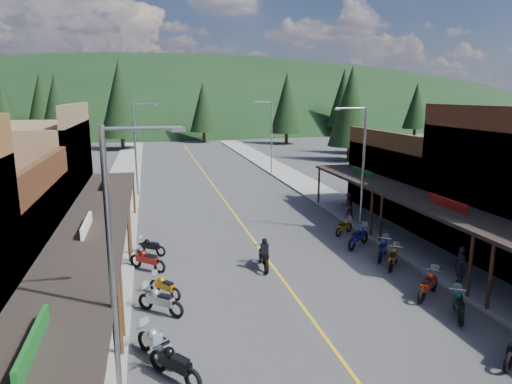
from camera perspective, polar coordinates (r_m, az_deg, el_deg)
ground at (r=20.89m, az=4.71°, el=-12.65°), size 220.00×220.00×0.00m
centerline at (r=39.46m, az=-4.23°, el=-0.68°), size 0.15×90.00×0.01m
sidewalk_west at (r=39.08m, az=-16.93°, el=-1.20°), size 3.40×94.00×0.15m
sidewalk_east at (r=41.65m, az=7.67°, el=0.03°), size 3.40×94.00×0.15m
shop_west_3 at (r=30.78m, az=-27.75°, el=0.96°), size 10.90×10.20×8.20m
shop_east_3 at (r=35.87m, az=20.35°, el=1.41°), size 10.90×10.20×6.20m
streetlight_0 at (r=12.79m, az=-17.05°, el=-8.00°), size 2.16×0.18×8.00m
streetlight_1 at (r=40.25m, az=-14.66°, el=5.65°), size 2.16×0.18×8.00m
streetlight_2 at (r=29.36m, az=13.03°, el=3.44°), size 2.16×0.18×8.00m
streetlight_3 at (r=49.90m, az=1.81°, el=7.22°), size 2.16×0.18×8.00m
ridge_hill at (r=153.38m, az=-11.14°, el=8.67°), size 310.00×140.00×60.00m
pine_1 at (r=89.85m, az=-25.25°, el=10.06°), size 5.88×5.88×12.50m
pine_2 at (r=76.12m, az=-16.62°, el=11.10°), size 6.72×6.72×14.00m
pine_3 at (r=84.63m, az=-6.61°, el=10.55°), size 5.04×5.04×11.00m
pine_4 at (r=81.62m, az=3.89°, el=11.07°), size 5.88×5.88×12.50m
pine_5 at (r=98.49m, az=10.90°, el=11.51°), size 6.72×6.72×14.00m
pine_6 at (r=97.11m, az=19.41°, el=10.15°), size 5.04×5.04×11.00m
pine_7 at (r=97.56m, az=-29.20°, el=9.76°), size 5.88×5.88×12.50m
pine_8 at (r=60.25m, az=-28.99°, el=8.02°), size 4.48×4.48×10.00m
pine_9 at (r=69.81m, az=12.35°, el=9.94°), size 4.93×4.93×10.80m
pine_10 at (r=69.09m, az=-23.63°, el=9.53°), size 5.38×5.38×11.60m
pine_11 at (r=61.76m, az=11.81°, el=10.46°), size 5.82×5.82×12.40m
bike_west_5 at (r=15.23m, az=-10.13°, el=-20.22°), size 1.98×2.23×1.29m
bike_west_6 at (r=16.35m, az=-12.25°, el=-17.95°), size 1.81×2.22×1.25m
bike_west_7 at (r=19.29m, az=-11.88°, el=-13.03°), size 2.14×1.96×1.25m
bike_west_8 at (r=20.77m, az=-11.34°, el=-11.38°), size 1.68×1.86×1.08m
bike_west_9 at (r=23.82m, az=-13.44°, el=-8.13°), size 2.13×2.02×1.26m
bike_west_10 at (r=26.04m, az=-13.06°, el=-6.56°), size 1.88×1.60×1.07m
bike_east_6 at (r=20.33m, az=24.03°, el=-12.68°), size 1.56×2.08×1.15m
bike_east_7 at (r=21.67m, az=20.74°, el=-10.67°), size 2.21×1.96×1.27m
bike_east_8 at (r=24.62m, az=16.83°, el=-7.77°), size 1.81×1.99×1.16m
bike_east_9 at (r=25.71m, az=15.56°, el=-6.79°), size 1.84×2.09×1.20m
bike_east_10 at (r=27.27m, az=12.70°, el=-5.39°), size 2.31×2.06×1.34m
bike_east_11 at (r=29.54m, az=10.95°, el=-4.22°), size 1.87×1.60×1.06m
rider_on_bike at (r=23.48m, az=0.95°, el=-7.96°), size 0.88×2.25×1.68m
pedestrian_east_a at (r=23.19m, az=24.17°, el=-8.34°), size 0.48×0.69×1.80m
pedestrian_east_b at (r=32.64m, az=11.41°, el=-1.67°), size 0.93×0.57×1.87m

